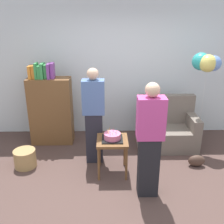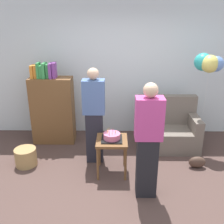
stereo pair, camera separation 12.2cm
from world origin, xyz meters
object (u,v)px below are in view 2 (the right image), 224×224
object	(u,v)px
bookshelf	(53,108)
person_blowing_candles	(94,116)
wicker_basket	(26,157)
couch	(168,130)
birthday_cake	(112,137)
balloon_bunch	(209,63)
handbag	(197,162)
side_table	(112,145)
person_holding_cake	(148,141)

from	to	relation	value
bookshelf	person_blowing_candles	bearing A→B (deg)	-39.95
person_blowing_candles	wicker_basket	world-z (taller)	person_blowing_candles
couch	wicker_basket	size ratio (longest dim) A/B	3.06
birthday_cake	person_blowing_candles	bearing A→B (deg)	128.09
couch	person_blowing_candles	xyz separation A→B (m)	(-1.35, -0.53, 0.49)
person_blowing_candles	wicker_basket	xyz separation A→B (m)	(-1.16, -0.18, -0.68)
couch	balloon_bunch	world-z (taller)	balloon_bunch
birthday_cake	wicker_basket	size ratio (longest dim) A/B	0.89
birthday_cake	handbag	distance (m)	1.53
person_blowing_candles	handbag	xyz separation A→B (m)	(1.72, -0.23, -0.73)
side_table	balloon_bunch	size ratio (longest dim) A/B	0.33
bookshelf	balloon_bunch	distance (m)	2.98
couch	bookshelf	size ratio (longest dim) A/B	0.70
bookshelf	wicker_basket	world-z (taller)	bookshelf
balloon_bunch	handbag	bearing A→B (deg)	-108.27
birthday_cake	bookshelf	bearing A→B (deg)	136.48
bookshelf	side_table	xyz separation A→B (m)	(1.16, -1.11, -0.19)
person_blowing_candles	wicker_basket	size ratio (longest dim) A/B	4.53
balloon_bunch	couch	bearing A→B (deg)	177.87
side_table	person_holding_cake	distance (m)	0.79
birthday_cake	handbag	bearing A→B (deg)	6.24
couch	bookshelf	bearing A→B (deg)	174.94
balloon_bunch	bookshelf	bearing A→B (deg)	175.57
person_holding_cake	balloon_bunch	size ratio (longest dim) A/B	0.91
side_table	person_blowing_candles	distance (m)	0.59
birthday_cake	person_blowing_candles	xyz separation A→B (m)	(-0.30, 0.38, 0.19)
birthday_cake	person_holding_cake	distance (m)	0.74
person_holding_cake	handbag	xyz separation A→B (m)	(0.93, 0.69, -0.73)
person_blowing_candles	wicker_basket	bearing A→B (deg)	-170.37
bookshelf	person_holding_cake	xyz separation A→B (m)	(1.65, -1.64, 0.14)
person_blowing_candles	balloon_bunch	xyz separation A→B (m)	(1.96, 0.51, 0.78)
person_blowing_candles	balloon_bunch	distance (m)	2.17
person_holding_cake	side_table	bearing A→B (deg)	-34.58
side_table	birthday_cake	size ratio (longest dim) A/B	1.84
wicker_basket	handbag	world-z (taller)	wicker_basket
side_table	person_blowing_candles	world-z (taller)	person_blowing_candles
bookshelf	birthday_cake	bearing A→B (deg)	-43.52
bookshelf	wicker_basket	distance (m)	1.10
balloon_bunch	birthday_cake	bearing A→B (deg)	-151.89
couch	handbag	distance (m)	0.87
person_blowing_candles	person_holding_cake	size ratio (longest dim) A/B	1.00
side_table	balloon_bunch	bearing A→B (deg)	28.12
bookshelf	balloon_bunch	size ratio (longest dim) A/B	0.89
person_holding_cake	wicker_basket	world-z (taller)	person_holding_cake
handbag	wicker_basket	bearing A→B (deg)	179.11
person_holding_cake	birthday_cake	bearing A→B (deg)	-34.58
person_holding_cake	bookshelf	bearing A→B (deg)	-31.74
handbag	side_table	bearing A→B (deg)	-173.76
birthday_cake	handbag	size ratio (longest dim) A/B	1.14
birthday_cake	wicker_basket	distance (m)	1.55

